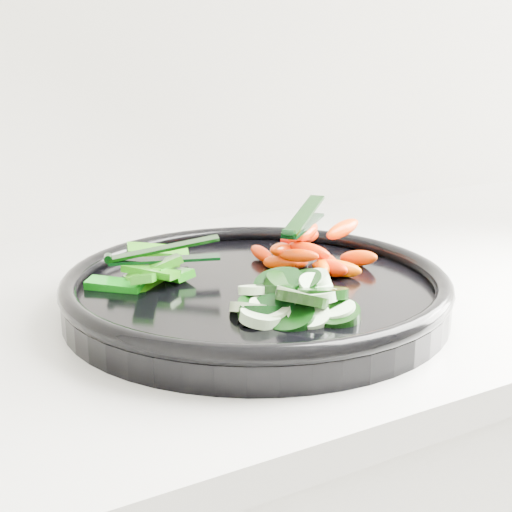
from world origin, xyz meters
TOP-DOWN VIEW (x-y plane):
  - veggie_tray at (-0.44, 1.63)m, footprint 0.48×0.48m
  - cucumber_pile at (-0.45, 1.55)m, footprint 0.12×0.13m
  - carrot_pile at (-0.36, 1.65)m, footprint 0.13×0.13m
  - pepper_pile at (-0.53, 1.69)m, footprint 0.13×0.13m
  - tong_carrot at (-0.37, 1.66)m, footprint 0.10×0.09m
  - tong_pepper at (-0.52, 1.69)m, footprint 0.11×0.05m

SIDE VIEW (x-z plane):
  - veggie_tray at x=-0.44m, z-range 0.93..0.97m
  - pepper_pile at x=-0.53m, z-range 0.94..0.98m
  - cucumber_pile at x=-0.45m, z-range 0.94..0.98m
  - carrot_pile at x=-0.36m, z-range 0.94..1.00m
  - tong_pepper at x=-0.52m, z-range 0.97..0.99m
  - tong_carrot at x=-0.37m, z-range 0.99..1.02m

